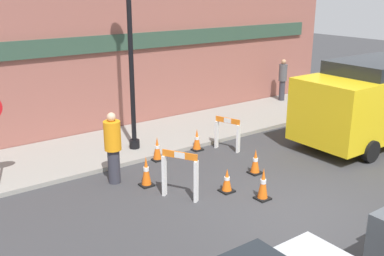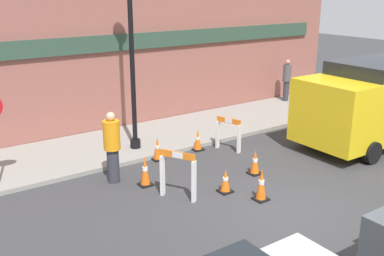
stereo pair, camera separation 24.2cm
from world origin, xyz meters
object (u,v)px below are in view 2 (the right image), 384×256
object	(u,v)px
person_worker	(112,145)
work_van	(379,98)
person_pedestrian	(287,79)
streetlamp_post	(130,0)

from	to	relation	value
person_worker	work_van	distance (m)	7.93
person_pedestrian	work_van	world-z (taller)	work_van
person_worker	streetlamp_post	bearing A→B (deg)	65.29
person_worker	work_van	world-z (taller)	work_van
work_van	person_worker	bearing A→B (deg)	167.11
streetlamp_post	person_pedestrian	world-z (taller)	streetlamp_post
streetlamp_post	person_worker	bearing A→B (deg)	-132.16
work_van	streetlamp_post	bearing A→B (deg)	152.30
streetlamp_post	person_pedestrian	xyz separation A→B (m)	(7.47, 1.45, -3.13)
person_pedestrian	work_van	xyz separation A→B (m)	(-1.15, -4.77, 0.33)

